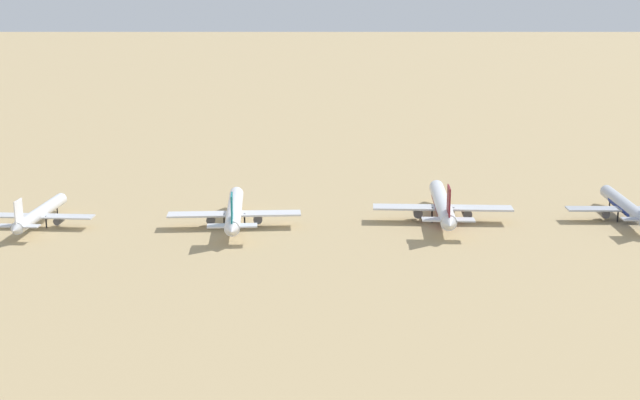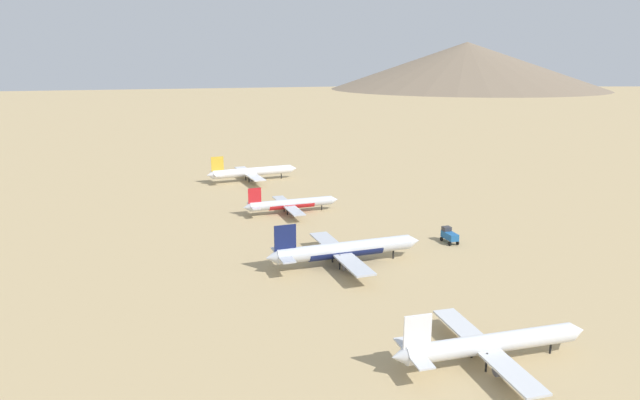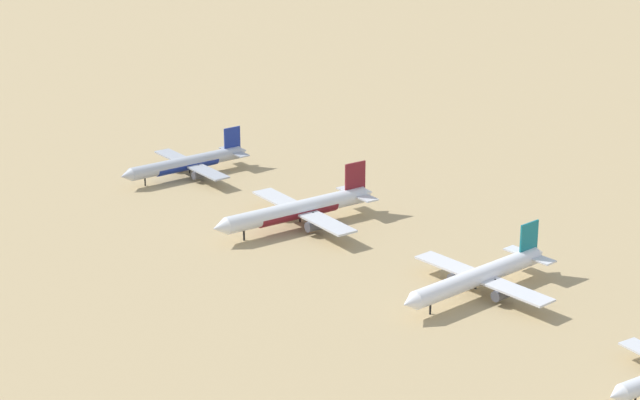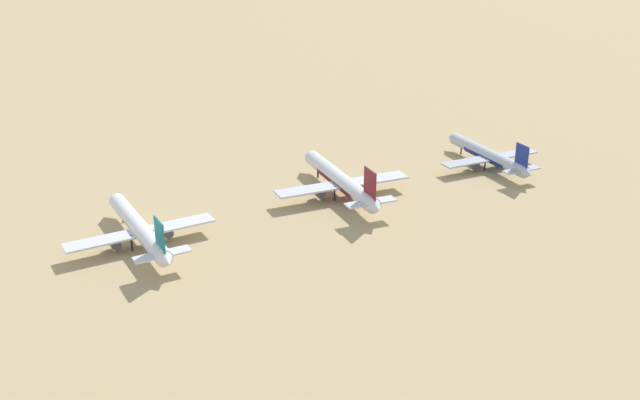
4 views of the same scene
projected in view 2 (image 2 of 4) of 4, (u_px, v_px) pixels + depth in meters
The scene contains 7 objects.
ground_plane at pixel (492, 371), 83.94m from camera, with size 1800.00×1800.00×0.00m, color tan.
parked_jet_3 at pixel (489, 344), 85.26m from camera, with size 33.43×27.12×9.65m.
parked_jet_4 at pixel (344, 250), 126.56m from camera, with size 37.82×30.69×10.91m.
parked_jet_5 at pixel (291, 204), 169.80m from camera, with size 30.40×24.67×8.77m.
parked_jet_6 at pixel (252, 172), 215.08m from camera, with size 36.34×29.62×10.48m.
service_truck at pixel (449, 235), 142.37m from camera, with size 2.79×5.26×3.90m.
desert_hill_2 at pixel (466, 66), 899.97m from camera, with size 439.33×439.33×74.68m, color #7A6854.
Camera 2 is at (-46.95, -64.13, 45.64)m, focal length 31.11 mm.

